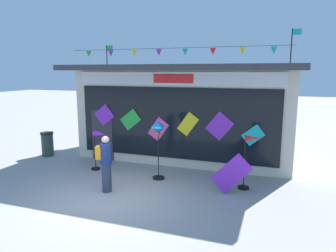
# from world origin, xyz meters

# --- Properties ---
(ground_plane) EXTENTS (80.00, 80.00, 0.00)m
(ground_plane) POSITION_xyz_m (0.00, 0.00, 0.00)
(ground_plane) COLOR #9E9B99
(kite_shop_building) EXTENTS (8.66, 5.14, 5.05)m
(kite_shop_building) POSITION_xyz_m (0.78, 5.38, 1.90)
(kite_shop_building) COLOR beige
(kite_shop_building) RESTS_ON ground_plane
(wind_spinner_far_left) EXTENTS (0.66, 0.33, 1.45)m
(wind_spinner_far_left) POSITION_xyz_m (-1.59, 2.14, 1.08)
(wind_spinner_far_left) COLOR black
(wind_spinner_far_left) RESTS_ON ground_plane
(wind_spinner_left) EXTENTS (0.39, 0.39, 1.91)m
(wind_spinner_left) POSITION_xyz_m (0.73, 1.99, 1.41)
(wind_spinner_left) COLOR black
(wind_spinner_left) RESTS_ON ground_plane
(wind_spinner_center_left) EXTENTS (0.65, 0.34, 1.67)m
(wind_spinner_center_left) POSITION_xyz_m (3.62, 2.02, 1.07)
(wind_spinner_center_left) COLOR black
(wind_spinner_center_left) RESTS_ON ground_plane
(person_near_camera) EXTENTS (0.47, 0.37, 1.68)m
(person_near_camera) POSITION_xyz_m (-0.32, 0.43, 0.89)
(person_near_camera) COLOR #333D56
(person_near_camera) RESTS_ON ground_plane
(trash_bin) EXTENTS (0.52, 0.52, 1.00)m
(trash_bin) POSITION_xyz_m (-4.69, 3.09, 0.51)
(trash_bin) COLOR #2D4238
(trash_bin) RESTS_ON ground_plane
(display_kite_on_ground) EXTENTS (1.20, 0.26, 1.20)m
(display_kite_on_ground) POSITION_xyz_m (3.17, 1.53, 0.60)
(display_kite_on_ground) COLOR purple
(display_kite_on_ground) RESTS_ON ground_plane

